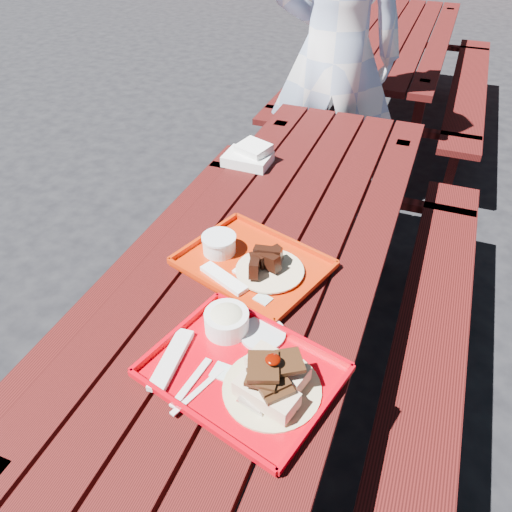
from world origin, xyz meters
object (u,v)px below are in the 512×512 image
picnic_table_near (271,288)px  person (335,55)px  near_tray (247,360)px  picnic_table_far (394,60)px  far_tray (250,262)px

picnic_table_near → person: person is taller
person → near_tray: bearing=87.0°
picnic_table_far → person: bearing=-96.7°
picnic_table_far → far_tray: (-0.03, -2.93, 0.21)m
picnic_table_far → person: 1.45m
far_tray → person: (-0.13, 1.55, 0.19)m
picnic_table_near → far_tray: 0.25m
person → far_tray: bearing=83.7°
picnic_table_near → near_tray: bearing=-77.2°
picnic_table_far → person: person is taller
picnic_table_far → far_tray: 2.94m
near_tray → far_tray: bearing=110.9°
picnic_table_near → far_tray: far_tray is taller
picnic_table_far → far_tray: size_ratio=4.60×
near_tray → picnic_table_near: bearing=102.8°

